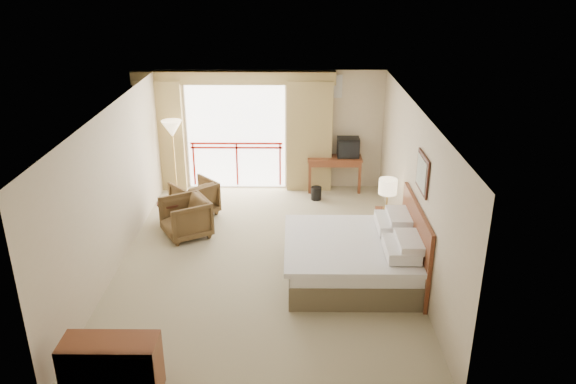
{
  "coord_description": "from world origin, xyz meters",
  "views": [
    {
      "loc": [
        0.48,
        -8.68,
        4.85
      ],
      "look_at": [
        0.4,
        0.4,
        1.12
      ],
      "focal_mm": 35.0,
      "sensor_mm": 36.0,
      "label": 1
    }
  ],
  "objects_px": {
    "armchair_near": "(187,235)",
    "floor_lamp": "(172,132)",
    "armchair_far": "(196,214)",
    "desk": "(334,163)",
    "wastebasket": "(316,193)",
    "dresser": "(112,368)",
    "tv": "(348,147)",
    "nightstand": "(386,225)",
    "bed": "(355,258)",
    "side_table": "(170,210)",
    "table_lamp": "(388,187)"
  },
  "relations": [
    {
      "from": "desk",
      "to": "wastebasket",
      "type": "height_order",
      "value": "desk"
    },
    {
      "from": "wastebasket",
      "to": "armchair_near",
      "type": "distance_m",
      "value": 3.11
    },
    {
      "from": "bed",
      "to": "floor_lamp",
      "type": "height_order",
      "value": "floor_lamp"
    },
    {
      "from": "armchair_near",
      "to": "floor_lamp",
      "type": "distance_m",
      "value": 2.54
    },
    {
      "from": "floor_lamp",
      "to": "dresser",
      "type": "xyz_separation_m",
      "value": [
        0.44,
        -6.23,
        -1.11
      ]
    },
    {
      "from": "desk",
      "to": "tv",
      "type": "distance_m",
      "value": 0.5
    },
    {
      "from": "floor_lamp",
      "to": "nightstand",
      "type": "bearing_deg",
      "value": -25.42
    },
    {
      "from": "armchair_near",
      "to": "dresser",
      "type": "xyz_separation_m",
      "value": [
        -0.12,
        -4.25,
        0.38
      ]
    },
    {
      "from": "table_lamp",
      "to": "nightstand",
      "type": "bearing_deg",
      "value": -90.0
    },
    {
      "from": "dresser",
      "to": "tv",
      "type": "bearing_deg",
      "value": 59.98
    },
    {
      "from": "tv",
      "to": "armchair_far",
      "type": "distance_m",
      "value": 3.69
    },
    {
      "from": "tv",
      "to": "side_table",
      "type": "relative_size",
      "value": 0.94
    },
    {
      "from": "floor_lamp",
      "to": "tv",
      "type": "bearing_deg",
      "value": 6.23
    },
    {
      "from": "nightstand",
      "to": "desk",
      "type": "xyz_separation_m",
      "value": [
        -0.81,
        2.54,
        0.34
      ]
    },
    {
      "from": "tv",
      "to": "side_table",
      "type": "distance_m",
      "value": 4.21
    },
    {
      "from": "nightstand",
      "to": "table_lamp",
      "type": "bearing_deg",
      "value": 93.3
    },
    {
      "from": "side_table",
      "to": "armchair_far",
      "type": "bearing_deg",
      "value": 56.95
    },
    {
      "from": "nightstand",
      "to": "table_lamp",
      "type": "distance_m",
      "value": 0.75
    },
    {
      "from": "bed",
      "to": "tv",
      "type": "distance_m",
      "value": 3.98
    },
    {
      "from": "tv",
      "to": "bed",
      "type": "bearing_deg",
      "value": -105.74
    },
    {
      "from": "nightstand",
      "to": "armchair_near",
      "type": "relative_size",
      "value": 0.67
    },
    {
      "from": "tv",
      "to": "nightstand",
      "type": "bearing_deg",
      "value": -90.87
    },
    {
      "from": "nightstand",
      "to": "armchair_far",
      "type": "height_order",
      "value": "nightstand"
    },
    {
      "from": "nightstand",
      "to": "floor_lamp",
      "type": "relative_size",
      "value": 0.32
    },
    {
      "from": "nightstand",
      "to": "floor_lamp",
      "type": "distance_m",
      "value": 4.95
    },
    {
      "from": "dresser",
      "to": "desk",
      "type": "bearing_deg",
      "value": 62.26
    },
    {
      "from": "table_lamp",
      "to": "bed",
      "type": "bearing_deg",
      "value": -116.21
    },
    {
      "from": "wastebasket",
      "to": "side_table",
      "type": "height_order",
      "value": "side_table"
    },
    {
      "from": "wastebasket",
      "to": "armchair_far",
      "type": "bearing_deg",
      "value": -162.76
    },
    {
      "from": "desk",
      "to": "wastebasket",
      "type": "relative_size",
      "value": 4.21
    },
    {
      "from": "wastebasket",
      "to": "side_table",
      "type": "distance_m",
      "value": 3.25
    },
    {
      "from": "tv",
      "to": "armchair_near",
      "type": "bearing_deg",
      "value": -156.18
    },
    {
      "from": "desk",
      "to": "tv",
      "type": "relative_size",
      "value": 2.51
    },
    {
      "from": "desk",
      "to": "tv",
      "type": "height_order",
      "value": "tv"
    },
    {
      "from": "table_lamp",
      "to": "armchair_near",
      "type": "distance_m",
      "value": 3.91
    },
    {
      "from": "tv",
      "to": "dresser",
      "type": "xyz_separation_m",
      "value": [
        -3.39,
        -6.64,
        -0.63
      ]
    },
    {
      "from": "bed",
      "to": "desk",
      "type": "height_order",
      "value": "bed"
    },
    {
      "from": "table_lamp",
      "to": "side_table",
      "type": "distance_m",
      "value": 4.24
    },
    {
      "from": "tv",
      "to": "floor_lamp",
      "type": "bearing_deg",
      "value": 173.77
    },
    {
      "from": "bed",
      "to": "dresser",
      "type": "xyz_separation_m",
      "value": [
        -3.16,
        -2.73,
        0.0
      ]
    },
    {
      "from": "wastebasket",
      "to": "floor_lamp",
      "type": "relative_size",
      "value": 0.17
    },
    {
      "from": "tv",
      "to": "dresser",
      "type": "distance_m",
      "value": 7.48
    },
    {
      "from": "wastebasket",
      "to": "armchair_far",
      "type": "relative_size",
      "value": 0.36
    },
    {
      "from": "dresser",
      "to": "armchair_near",
      "type": "bearing_deg",
      "value": 85.32
    },
    {
      "from": "table_lamp",
      "to": "wastebasket",
      "type": "height_order",
      "value": "table_lamp"
    },
    {
      "from": "bed",
      "to": "armchair_near",
      "type": "bearing_deg",
      "value": 153.4
    },
    {
      "from": "nightstand",
      "to": "tv",
      "type": "height_order",
      "value": "tv"
    },
    {
      "from": "desk",
      "to": "dresser",
      "type": "relative_size",
      "value": 1.07
    },
    {
      "from": "armchair_far",
      "to": "desk",
      "type": "bearing_deg",
      "value": 163.68
    },
    {
      "from": "nightstand",
      "to": "dresser",
      "type": "xyz_separation_m",
      "value": [
        -3.9,
        -4.16,
        0.1
      ]
    }
  ]
}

